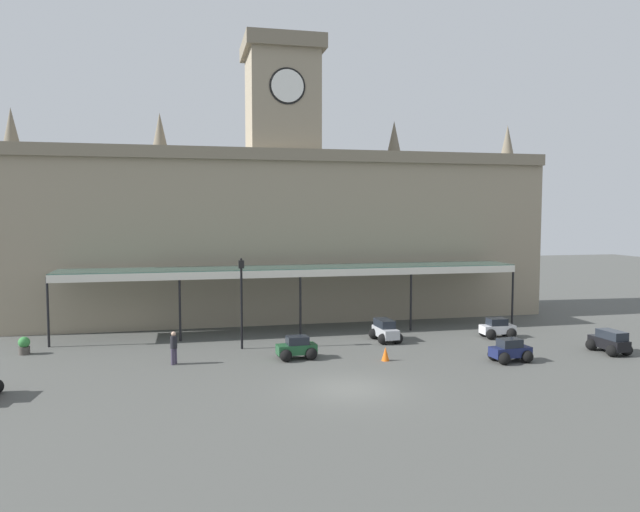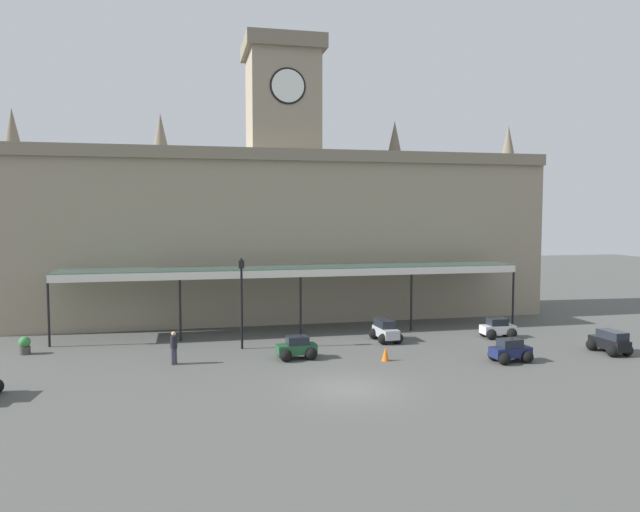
{
  "view_description": "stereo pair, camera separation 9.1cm",
  "coord_description": "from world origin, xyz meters",
  "px_view_note": "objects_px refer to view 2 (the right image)",
  "views": [
    {
      "loc": [
        -6.69,
        -24.06,
        7.57
      ],
      "look_at": [
        0.0,
        5.83,
        5.34
      ],
      "focal_mm": 33.09,
      "sensor_mm": 36.0,
      "label": 1
    },
    {
      "loc": [
        -6.6,
        -24.08,
        7.57
      ],
      "look_at": [
        0.0,
        5.83,
        5.34
      ],
      "focal_mm": 33.09,
      "sensor_mm": 36.0,
      "label": 2
    }
  ],
  "objects_px": {
    "car_black_estate": "(610,343)",
    "car_silver_estate": "(385,332)",
    "car_white_sedan": "(498,329)",
    "planter_by_canopy": "(25,345)",
    "pedestrian_beside_cars": "(174,346)",
    "car_green_sedan": "(297,349)",
    "victorian_lamppost": "(242,293)",
    "traffic_cone": "(385,354)",
    "car_navy_sedan": "(510,352)"
  },
  "relations": [
    {
      "from": "car_white_sedan",
      "to": "planter_by_canopy",
      "type": "distance_m",
      "value": 27.04
    },
    {
      "from": "car_black_estate",
      "to": "car_silver_estate",
      "type": "distance_m",
      "value": 12.19
    },
    {
      "from": "car_black_estate",
      "to": "car_navy_sedan",
      "type": "relative_size",
      "value": 1.08
    },
    {
      "from": "car_navy_sedan",
      "to": "car_black_estate",
      "type": "bearing_deg",
      "value": 4.64
    },
    {
      "from": "victorian_lamppost",
      "to": "traffic_cone",
      "type": "height_order",
      "value": "victorian_lamppost"
    },
    {
      "from": "planter_by_canopy",
      "to": "car_navy_sedan",
      "type": "bearing_deg",
      "value": -16.11
    },
    {
      "from": "car_green_sedan",
      "to": "pedestrian_beside_cars",
      "type": "relative_size",
      "value": 1.27
    },
    {
      "from": "car_white_sedan",
      "to": "planter_by_canopy",
      "type": "height_order",
      "value": "car_white_sedan"
    },
    {
      "from": "car_white_sedan",
      "to": "traffic_cone",
      "type": "height_order",
      "value": "car_white_sedan"
    },
    {
      "from": "car_green_sedan",
      "to": "victorian_lamppost",
      "type": "xyz_separation_m",
      "value": [
        -2.58,
        2.9,
        2.65
      ]
    },
    {
      "from": "car_silver_estate",
      "to": "planter_by_canopy",
      "type": "xyz_separation_m",
      "value": [
        -20.0,
        1.09,
        -0.07
      ]
    },
    {
      "from": "car_white_sedan",
      "to": "pedestrian_beside_cars",
      "type": "height_order",
      "value": "pedestrian_beside_cars"
    },
    {
      "from": "traffic_cone",
      "to": "pedestrian_beside_cars",
      "type": "bearing_deg",
      "value": 171.33
    },
    {
      "from": "car_white_sedan",
      "to": "car_silver_estate",
      "type": "relative_size",
      "value": 0.9
    },
    {
      "from": "traffic_cone",
      "to": "planter_by_canopy",
      "type": "height_order",
      "value": "planter_by_canopy"
    },
    {
      "from": "pedestrian_beside_cars",
      "to": "car_white_sedan",
      "type": "bearing_deg",
      "value": 6.82
    },
    {
      "from": "car_white_sedan",
      "to": "pedestrian_beside_cars",
      "type": "xyz_separation_m",
      "value": [
        -19.1,
        -2.28,
        0.41
      ]
    },
    {
      "from": "car_white_sedan",
      "to": "car_navy_sedan",
      "type": "bearing_deg",
      "value": -113.31
    },
    {
      "from": "car_black_estate",
      "to": "car_silver_estate",
      "type": "relative_size",
      "value": 1.0
    },
    {
      "from": "victorian_lamppost",
      "to": "planter_by_canopy",
      "type": "height_order",
      "value": "victorian_lamppost"
    },
    {
      "from": "car_silver_estate",
      "to": "victorian_lamppost",
      "type": "distance_m",
      "value": 8.86
    },
    {
      "from": "car_green_sedan",
      "to": "car_white_sedan",
      "type": "relative_size",
      "value": 1.03
    },
    {
      "from": "car_black_estate",
      "to": "victorian_lamppost",
      "type": "relative_size",
      "value": 0.45
    },
    {
      "from": "car_green_sedan",
      "to": "traffic_cone",
      "type": "distance_m",
      "value": 4.6
    },
    {
      "from": "car_silver_estate",
      "to": "traffic_cone",
      "type": "xyz_separation_m",
      "value": [
        -1.51,
        -4.44,
        -0.2
      ]
    },
    {
      "from": "car_green_sedan",
      "to": "pedestrian_beside_cars",
      "type": "distance_m",
      "value": 6.22
    },
    {
      "from": "car_white_sedan",
      "to": "planter_by_canopy",
      "type": "relative_size",
      "value": 2.14
    },
    {
      "from": "pedestrian_beside_cars",
      "to": "planter_by_canopy",
      "type": "xyz_separation_m",
      "value": [
        -7.9,
        3.92,
        -0.42
      ]
    },
    {
      "from": "car_white_sedan",
      "to": "car_black_estate",
      "type": "bearing_deg",
      "value": -52.1
    },
    {
      "from": "car_navy_sedan",
      "to": "victorian_lamppost",
      "type": "bearing_deg",
      "value": 155.88
    },
    {
      "from": "pedestrian_beside_cars",
      "to": "victorian_lamppost",
      "type": "bearing_deg",
      "value": 36.41
    },
    {
      "from": "car_green_sedan",
      "to": "victorian_lamppost",
      "type": "distance_m",
      "value": 4.7
    },
    {
      "from": "car_black_estate",
      "to": "traffic_cone",
      "type": "height_order",
      "value": "car_black_estate"
    },
    {
      "from": "car_black_estate",
      "to": "planter_by_canopy",
      "type": "height_order",
      "value": "car_black_estate"
    },
    {
      "from": "car_black_estate",
      "to": "pedestrian_beside_cars",
      "type": "height_order",
      "value": "pedestrian_beside_cars"
    },
    {
      "from": "car_black_estate",
      "to": "car_white_sedan",
      "type": "xyz_separation_m",
      "value": [
        -3.87,
        4.97,
        -0.06
      ]
    },
    {
      "from": "car_black_estate",
      "to": "car_navy_sedan",
      "type": "height_order",
      "value": "car_black_estate"
    },
    {
      "from": "car_white_sedan",
      "to": "car_silver_estate",
      "type": "height_order",
      "value": "car_silver_estate"
    },
    {
      "from": "car_navy_sedan",
      "to": "traffic_cone",
      "type": "xyz_separation_m",
      "value": [
        -6.15,
        1.58,
        -0.14
      ]
    },
    {
      "from": "car_silver_estate",
      "to": "car_green_sedan",
      "type": "bearing_deg",
      "value": -152.6
    },
    {
      "from": "car_green_sedan",
      "to": "car_white_sedan",
      "type": "height_order",
      "value": "same"
    },
    {
      "from": "pedestrian_beside_cars",
      "to": "planter_by_canopy",
      "type": "distance_m",
      "value": 8.83
    },
    {
      "from": "car_black_estate",
      "to": "traffic_cone",
      "type": "bearing_deg",
      "value": 175.05
    },
    {
      "from": "pedestrian_beside_cars",
      "to": "car_green_sedan",
      "type": "bearing_deg",
      "value": -2.09
    },
    {
      "from": "victorian_lamppost",
      "to": "car_black_estate",
      "type": "bearing_deg",
      "value": -15.51
    },
    {
      "from": "car_navy_sedan",
      "to": "car_silver_estate",
      "type": "relative_size",
      "value": 0.92
    },
    {
      "from": "victorian_lamppost",
      "to": "planter_by_canopy",
      "type": "xyz_separation_m",
      "value": [
        -11.53,
        1.24,
        -2.67
      ]
    },
    {
      "from": "victorian_lamppost",
      "to": "car_navy_sedan",
      "type": "bearing_deg",
      "value": -24.12
    },
    {
      "from": "car_green_sedan",
      "to": "car_silver_estate",
      "type": "xyz_separation_m",
      "value": [
        5.9,
        3.06,
        0.06
      ]
    },
    {
      "from": "car_navy_sedan",
      "to": "car_white_sedan",
      "type": "bearing_deg",
      "value": 66.69
    }
  ]
}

